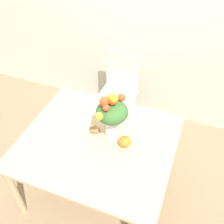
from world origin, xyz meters
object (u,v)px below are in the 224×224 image
Objects in this scene: turkey_figurine at (95,129)px; dining_chair_near_window at (118,92)px; flower_vase at (112,114)px; pumpkin at (125,141)px.

turkey_figurine is 0.91m from dining_chair_near_window.
flower_vase reaches higher than pumpkin.
dining_chair_near_window reaches higher than pumpkin.
flower_vase is at bearing 155.44° from pumpkin.
dining_chair_near_window is at bearing 106.00° from flower_vase.
turkey_figurine is 0.12× the size of dining_chair_near_window.
pumpkin reaches higher than turkey_figurine.
turkey_figurine is (-0.29, 0.05, -0.01)m from pumpkin.
pumpkin is at bearing -66.21° from dining_chair_near_window.
dining_chair_near_window reaches higher than turkey_figurine.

